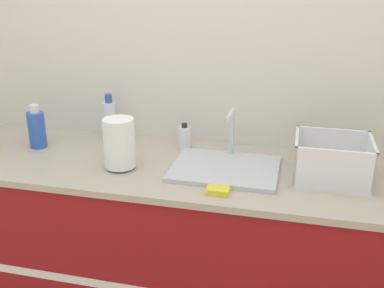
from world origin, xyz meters
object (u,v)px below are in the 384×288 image
Objects in this scene: dish_rack at (332,164)px; bottle_clear at (110,120)px; bottle_blue at (37,129)px; sink at (225,166)px; soap_dispenser at (184,137)px; paper_towel_roll at (119,144)px.

bottle_clear is at bearing 168.15° from dish_rack.
sink is at bearing -3.74° from bottle_blue.
bottle_blue is 1.69× the size of soap_dispenser.
paper_towel_roll is 1.05× the size of bottle_blue.
sink is at bearing -177.82° from dish_rack.
bottle_blue reaches higher than soap_dispenser.
bottle_clear is 1.12× the size of bottle_blue.
dish_rack is 1.43× the size of bottle_blue.
dish_rack is at bearing -1.86° from bottle_blue.
bottle_blue is at bearing -149.32° from bottle_clear.
sink is 3.59× the size of soap_dispenser.
paper_towel_roll is 0.38m from soap_dispenser.
bottle_clear is 0.36m from bottle_blue.
sink is 0.70m from bottle_clear.
paper_towel_roll is at bearing -16.71° from bottle_blue.
sink reaches higher than soap_dispenser.
dish_rack is 1.12m from bottle_clear.
sink is 1.49× the size of dish_rack.
paper_towel_roll is 0.94× the size of bottle_clear.
paper_towel_roll is at bearing -125.30° from soap_dispenser.
paper_towel_roll is 0.92m from dish_rack.
bottle_clear is 1.89× the size of soap_dispenser.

